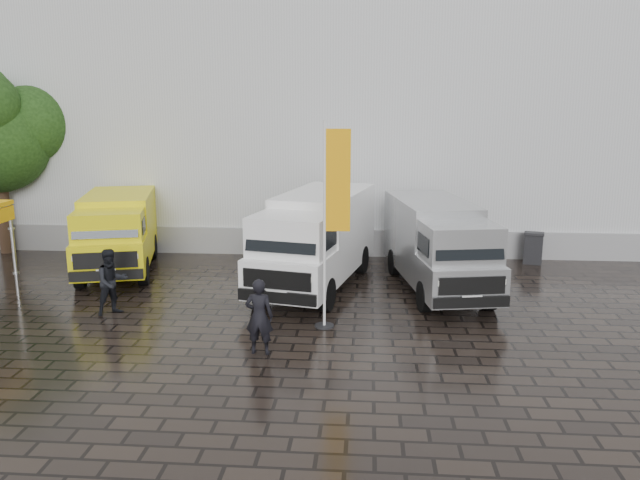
% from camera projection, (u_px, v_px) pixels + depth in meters
% --- Properties ---
extents(ground, '(120.00, 120.00, 0.00)m').
position_uv_depth(ground, '(335.00, 331.00, 15.60)').
color(ground, black).
rests_on(ground, ground).
extents(exhibition_hall, '(44.00, 16.00, 12.00)m').
position_uv_depth(exhibition_hall, '(396.00, 95.00, 29.76)').
color(exhibition_hall, silver).
rests_on(exhibition_hall, ground).
extents(hall_plinth, '(44.00, 0.15, 1.00)m').
position_uv_depth(hall_plinth, '(401.00, 244.00, 23.09)').
color(hall_plinth, gray).
rests_on(hall_plinth, ground).
extents(van_yellow, '(3.50, 5.93, 2.57)m').
position_uv_depth(van_yellow, '(118.00, 235.00, 20.85)').
color(van_yellow, yellow).
rests_on(van_yellow, ground).
extents(van_white, '(3.60, 6.92, 2.86)m').
position_uv_depth(van_white, '(316.00, 242.00, 19.09)').
color(van_white, white).
rests_on(van_white, ground).
extents(van_silver, '(3.10, 6.40, 2.66)m').
position_uv_depth(van_silver, '(438.00, 248.00, 18.76)').
color(van_silver, '#A9ABAD').
rests_on(van_silver, ground).
extents(flagpole, '(0.88, 0.50, 5.19)m').
position_uv_depth(flagpole, '(332.00, 214.00, 15.28)').
color(flagpole, black).
rests_on(flagpole, ground).
extents(wheelie_bin, '(0.82, 0.82, 1.11)m').
position_uv_depth(wheelie_bin, '(533.00, 248.00, 22.17)').
color(wheelie_bin, black).
rests_on(wheelie_bin, ground).
extents(person_front, '(0.66, 0.46, 1.76)m').
position_uv_depth(person_front, '(259.00, 317.00, 14.01)').
color(person_front, black).
rests_on(person_front, ground).
extents(person_tent, '(1.10, 1.10, 1.79)m').
position_uv_depth(person_tent, '(112.00, 282.00, 16.69)').
color(person_tent, black).
rests_on(person_tent, ground).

